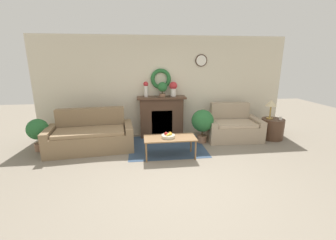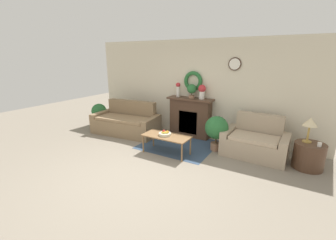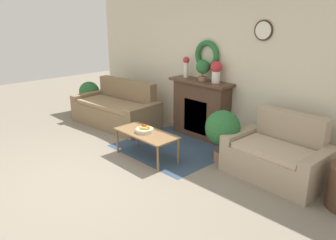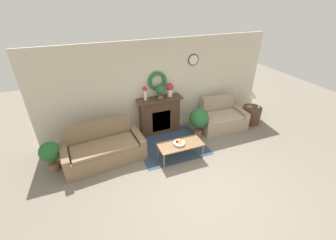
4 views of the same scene
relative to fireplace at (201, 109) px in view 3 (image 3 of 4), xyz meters
The scene contains 13 objects.
ground_plane 2.67m from the fireplace, 88.26° to the right, with size 16.00×16.00×0.00m, color gray.
floor_rug 0.97m from the fireplace, 86.49° to the right, with size 1.82×1.62×0.01m.
wall_back 0.82m from the fireplace, 68.82° to the left, with size 6.80×0.17×2.70m.
fireplace is the anchor object (origin of this frame).
couch_left 1.92m from the fireplace, 157.44° to the right, with size 2.03×1.12×0.94m.
loveseat_right 1.94m from the fireplace, 13.26° to the right, with size 1.44×0.95×0.93m.
coffee_table 1.43m from the fireplace, 88.04° to the right, with size 1.12×0.52×0.45m.
fruit_bowl 1.42m from the fireplace, 89.60° to the right, with size 0.29×0.29×0.12m.
vase_on_mantel_left 0.89m from the fireplace, behind, with size 0.13×0.13×0.40m.
vase_on_mantel_right 0.84m from the fireplace, ahead, with size 0.21×0.21×0.39m.
potted_plant_on_mantel 0.79m from the fireplace, 25.60° to the right, with size 0.26×0.26×0.39m.
potted_plant_floor_by_couch 3.03m from the fireplace, 166.93° to the right, with size 0.48×0.48×0.77m.
potted_plant_floor_by_loveseat 1.17m from the fireplace, 31.97° to the right, with size 0.56×0.56×0.86m.
Camera 3 is at (3.86, -2.04, 2.30)m, focal length 35.00 mm.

